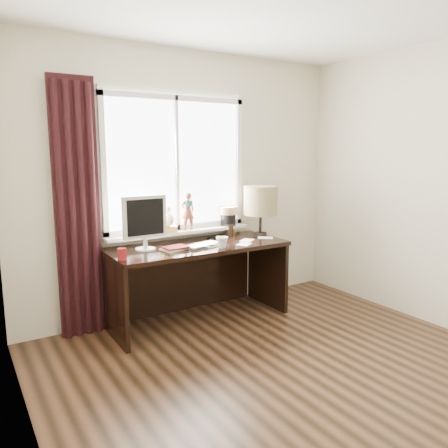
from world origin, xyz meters
TOP-DOWN VIEW (x-y plane):
  - floor at (0.00, 0.00)m, footprint 3.50×4.00m
  - wall_back at (0.00, 2.00)m, footprint 3.50×0.00m
  - wall_left at (-1.75, 0.00)m, footprint 0.00×4.00m
  - laptop at (-0.10, 1.54)m, footprint 0.40×0.31m
  - mug at (0.02, 1.39)m, footprint 0.15×0.14m
  - red_cup at (-0.90, 1.46)m, footprint 0.07×0.07m
  - window at (-0.13, 1.95)m, footprint 1.52×0.20m
  - curtain at (-1.13, 1.91)m, footprint 0.38×0.09m
  - desk at (-0.10, 1.73)m, footprint 1.70×0.70m
  - monitor at (-0.61, 1.69)m, footprint 0.40×0.18m
  - notebook_stack at (-0.39, 1.55)m, footprint 0.25×0.21m
  - brush_holder at (0.39, 1.85)m, footprint 0.09×0.09m
  - icon_frame at (0.43, 1.86)m, footprint 0.10×0.04m
  - table_lamp at (0.67, 1.69)m, footprint 0.35×0.35m
  - loose_papers at (0.44, 1.50)m, footprint 0.55×0.32m
  - desk_cables at (0.17, 1.69)m, footprint 0.20×0.32m

SIDE VIEW (x-z plane):
  - floor at x=0.00m, z-range 0.00..0.00m
  - desk at x=-0.10m, z-range 0.13..0.88m
  - loose_papers at x=0.44m, z-range 0.75..0.75m
  - desk_cables at x=0.17m, z-range 0.75..0.76m
  - laptop at x=-0.10m, z-range 0.75..0.78m
  - notebook_stack at x=-0.39m, z-range 0.75..0.78m
  - red_cup at x=-0.90m, z-range 0.75..0.84m
  - mug at x=0.02m, z-range 0.75..0.86m
  - brush_holder at x=0.39m, z-range 0.69..0.94m
  - icon_frame at x=0.43m, z-range 0.75..0.88m
  - monitor at x=-0.61m, z-range 0.78..1.27m
  - table_lamp at x=0.67m, z-range 0.85..1.37m
  - curtain at x=-1.13m, z-range -0.01..2.24m
  - wall_back at x=0.00m, z-range 0.00..2.60m
  - wall_left at x=-1.75m, z-range 0.00..2.60m
  - window at x=-0.13m, z-range 0.61..2.01m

